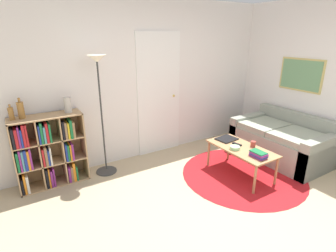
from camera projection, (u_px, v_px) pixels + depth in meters
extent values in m
plane|color=tan|center=(242.00, 221.00, 3.02)|extent=(14.00, 14.00, 0.00)
cube|color=silver|center=(149.00, 81.00, 4.39)|extent=(7.60, 0.05, 2.60)
cube|color=white|center=(159.00, 95.00, 4.52)|extent=(0.82, 0.02, 2.09)
sphere|color=tan|center=(174.00, 96.00, 4.66)|extent=(0.04, 0.04, 0.04)
cube|color=silver|center=(296.00, 78.00, 4.62)|extent=(0.05, 5.21, 2.60)
cube|color=tan|center=(301.00, 75.00, 4.49)|extent=(0.02, 0.77, 0.55)
cube|color=#669366|center=(300.00, 75.00, 4.49)|extent=(0.01, 0.71, 0.49)
cylinder|color=#B2191E|center=(243.00, 174.00, 4.03)|extent=(1.85, 1.85, 0.01)
cube|color=tan|center=(14.00, 158.00, 3.43)|extent=(0.02, 0.34, 1.02)
cube|color=tan|center=(83.00, 144.00, 3.87)|extent=(0.02, 0.34, 1.02)
cube|color=tan|center=(45.00, 116.00, 3.48)|extent=(0.92, 0.34, 0.02)
cube|color=tan|center=(56.00, 182.00, 3.81)|extent=(0.92, 0.34, 0.02)
cube|color=tan|center=(49.00, 147.00, 3.78)|extent=(0.92, 0.02, 1.02)
cube|color=tan|center=(39.00, 153.00, 3.57)|extent=(0.02, 0.32, 0.98)
cube|color=tan|center=(62.00, 148.00, 3.72)|extent=(0.02, 0.32, 0.98)
cube|color=tan|center=(52.00, 161.00, 3.70)|extent=(0.88, 0.32, 0.02)
cube|color=tan|center=(49.00, 140.00, 3.59)|extent=(0.88, 0.32, 0.02)
cube|color=black|center=(22.00, 184.00, 3.53)|extent=(0.02, 0.24, 0.22)
cube|color=orange|center=(25.00, 182.00, 3.53)|extent=(0.03, 0.22, 0.27)
cube|color=silver|center=(27.00, 182.00, 3.55)|extent=(0.03, 0.22, 0.25)
cube|color=black|center=(46.00, 176.00, 3.67)|extent=(0.03, 0.23, 0.28)
cube|color=orange|center=(49.00, 176.00, 3.67)|extent=(0.02, 0.19, 0.29)
cube|color=#7F287A|center=(51.00, 176.00, 3.71)|extent=(0.03, 0.24, 0.24)
cube|color=#7F287A|center=(53.00, 175.00, 3.70)|extent=(0.02, 0.19, 0.27)
cube|color=#7F287A|center=(69.00, 173.00, 3.81)|extent=(0.03, 0.20, 0.23)
cube|color=olive|center=(71.00, 171.00, 3.85)|extent=(0.03, 0.26, 0.23)
cube|color=orange|center=(73.00, 170.00, 3.85)|extent=(0.03, 0.24, 0.28)
cube|color=#196B38|center=(76.00, 171.00, 3.86)|extent=(0.02, 0.20, 0.22)
cube|color=#196B38|center=(17.00, 160.00, 3.42)|extent=(0.03, 0.26, 0.26)
cube|color=#7F287A|center=(20.00, 159.00, 3.43)|extent=(0.02, 0.25, 0.29)
cube|color=teal|center=(22.00, 159.00, 3.43)|extent=(0.02, 0.22, 0.27)
cube|color=navy|center=(25.00, 158.00, 3.45)|extent=(0.03, 0.23, 0.28)
cube|color=orange|center=(28.00, 159.00, 3.46)|extent=(0.03, 0.20, 0.27)
cube|color=#7F287A|center=(30.00, 157.00, 3.48)|extent=(0.02, 0.23, 0.29)
cube|color=#B21E23|center=(43.00, 156.00, 3.55)|extent=(0.03, 0.21, 0.25)
cube|color=olive|center=(45.00, 155.00, 3.56)|extent=(0.03, 0.19, 0.27)
cube|color=navy|center=(48.00, 155.00, 3.61)|extent=(0.02, 0.25, 0.22)
cube|color=silver|center=(50.00, 154.00, 3.62)|extent=(0.02, 0.26, 0.25)
cube|color=navy|center=(65.00, 151.00, 3.72)|extent=(0.02, 0.25, 0.25)
cube|color=#196B38|center=(67.00, 151.00, 3.74)|extent=(0.02, 0.27, 0.23)
cube|color=orange|center=(69.00, 150.00, 3.75)|extent=(0.02, 0.26, 0.23)
cube|color=#7F287A|center=(72.00, 150.00, 3.74)|extent=(0.03, 0.21, 0.24)
cube|color=black|center=(13.00, 138.00, 3.29)|extent=(0.03, 0.19, 0.26)
cube|color=#B21E23|center=(16.00, 137.00, 3.31)|extent=(0.03, 0.20, 0.25)
cube|color=#7F287A|center=(18.00, 135.00, 3.34)|extent=(0.02, 0.26, 0.28)
cube|color=navy|center=(21.00, 137.00, 3.35)|extent=(0.02, 0.22, 0.24)
cube|color=#B21E23|center=(23.00, 134.00, 3.37)|extent=(0.03, 0.26, 0.29)
cube|color=#B21E23|center=(26.00, 134.00, 3.38)|extent=(0.02, 0.24, 0.29)
cube|color=navy|center=(38.00, 133.00, 3.45)|extent=(0.02, 0.22, 0.25)
cube|color=#196B38|center=(40.00, 131.00, 3.47)|extent=(0.03, 0.26, 0.28)
cube|color=teal|center=(44.00, 133.00, 3.49)|extent=(0.03, 0.24, 0.23)
cube|color=#B21E23|center=(46.00, 131.00, 3.49)|extent=(0.03, 0.22, 0.27)
cube|color=#196B38|center=(49.00, 131.00, 3.52)|extent=(0.02, 0.25, 0.25)
cube|color=black|center=(62.00, 130.00, 3.58)|extent=(0.03, 0.19, 0.25)
cube|color=olive|center=(65.00, 129.00, 3.62)|extent=(0.03, 0.24, 0.24)
cube|color=gold|center=(67.00, 129.00, 3.64)|extent=(0.02, 0.24, 0.23)
cube|color=#196B38|center=(70.00, 128.00, 3.63)|extent=(0.03, 0.20, 0.26)
cube|color=olive|center=(72.00, 128.00, 3.68)|extent=(0.03, 0.26, 0.23)
cylinder|color=#333333|center=(107.00, 171.00, 4.11)|extent=(0.32, 0.32, 0.01)
cylinder|color=#333333|center=(102.00, 118.00, 3.82)|extent=(0.02, 0.02, 1.68)
cone|color=white|center=(97.00, 59.00, 3.54)|extent=(0.26, 0.26, 0.10)
cube|color=gray|center=(280.00, 145.00, 4.53)|extent=(0.95, 1.54, 0.46)
cube|color=gray|center=(295.00, 133.00, 4.67)|extent=(0.16, 1.54, 0.75)
cube|color=gray|center=(320.00, 156.00, 3.95)|extent=(0.95, 0.16, 0.60)
cube|color=gray|center=(250.00, 129.00, 5.06)|extent=(0.95, 0.16, 0.60)
cube|color=#9BA38E|center=(296.00, 136.00, 4.15)|extent=(0.75, 0.59, 0.10)
cube|color=#9BA38E|center=(265.00, 126.00, 4.64)|extent=(0.75, 0.59, 0.10)
cube|color=#AD7F51|center=(241.00, 148.00, 3.89)|extent=(0.52, 1.03, 0.02)
cylinder|color=#AD7F51|center=(255.00, 180.00, 3.48)|extent=(0.04, 0.04, 0.42)
cylinder|color=#AD7F51|center=(209.00, 153.00, 4.24)|extent=(0.04, 0.04, 0.42)
cylinder|color=#AD7F51|center=(276.00, 171.00, 3.69)|extent=(0.04, 0.04, 0.42)
cylinder|color=#AD7F51|center=(229.00, 148.00, 4.46)|extent=(0.04, 0.04, 0.42)
cube|color=black|center=(227.00, 139.00, 4.18)|extent=(0.33, 0.28, 0.02)
cylinder|color=#9ED193|center=(235.00, 148.00, 3.83)|extent=(0.15, 0.15, 0.05)
cube|color=#7F287A|center=(258.00, 156.00, 3.58)|extent=(0.14, 0.21, 0.02)
cube|color=navy|center=(259.00, 155.00, 3.57)|extent=(0.14, 0.21, 0.02)
cube|color=#7F287A|center=(259.00, 154.00, 3.56)|extent=(0.14, 0.21, 0.03)
cube|color=#196B38|center=(258.00, 152.00, 3.56)|extent=(0.14, 0.21, 0.01)
cylinder|color=#A33D33|center=(253.00, 144.00, 3.90)|extent=(0.07, 0.07, 0.09)
cube|color=black|center=(237.00, 144.00, 3.98)|extent=(0.07, 0.16, 0.02)
cylinder|color=olive|center=(11.00, 114.00, 3.29)|extent=(0.06, 0.06, 0.16)
cylinder|color=olive|center=(9.00, 106.00, 3.25)|extent=(0.02, 0.02, 0.04)
cylinder|color=olive|center=(21.00, 110.00, 3.33)|extent=(0.08, 0.08, 0.22)
cylinder|color=olive|center=(19.00, 100.00, 3.29)|extent=(0.03, 0.03, 0.05)
cylinder|color=#B7B2A8|center=(68.00, 105.00, 3.59)|extent=(0.10, 0.10, 0.21)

